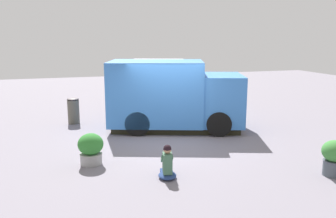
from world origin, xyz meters
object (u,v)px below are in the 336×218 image
planter_flowering_near (335,157)px  planter_flowering_far (91,148)px  trash_bin (73,110)px  food_truck (173,97)px  person_customer (167,165)px

planter_flowering_near → planter_flowering_far: 6.26m
planter_flowering_far → trash_bin: trash_bin is taller
trash_bin → food_truck: bearing=151.2°
person_customer → planter_flowering_far: planter_flowering_far is taller
food_truck → trash_bin: food_truck is taller
planter_flowering_near → planter_flowering_far: (5.70, -2.58, -0.04)m
person_customer → trash_bin: size_ratio=0.82×
person_customer → trash_bin: trash_bin is taller
food_truck → person_customer: (1.56, 4.45, -0.90)m
planter_flowering_far → trash_bin: 4.89m
person_customer → trash_bin: 6.68m
food_truck → planter_flowering_near: food_truck is taller
food_truck → planter_flowering_far: bearing=42.1°
planter_flowering_far → trash_bin: bearing=-87.1°
food_truck → planter_flowering_far: size_ratio=6.14×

